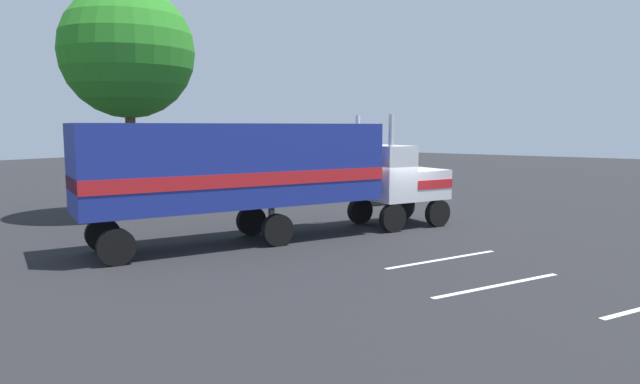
% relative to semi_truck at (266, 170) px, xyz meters
% --- Properties ---
extents(ground_plane, '(120.00, 120.00, 0.00)m').
position_rel_semi_truck_xyz_m(ground_plane, '(4.80, -2.85, -2.52)').
color(ground_plane, '#232326').
extents(lane_stripe_near, '(4.11, 1.86, 0.01)m').
position_rel_semi_truck_xyz_m(lane_stripe_near, '(0.86, -6.35, -2.52)').
color(lane_stripe_near, silver).
rests_on(lane_stripe_near, ground_plane).
extents(lane_stripe_mid, '(4.06, 1.99, 0.01)m').
position_rel_semi_truck_xyz_m(lane_stripe_mid, '(-0.95, -8.64, -2.52)').
color(lane_stripe_mid, silver).
rests_on(lane_stripe_mid, ground_plane).
extents(semi_truck, '(13.95, 8.05, 4.50)m').
position_rel_semi_truck_xyz_m(semi_truck, '(0.00, 0.00, 0.00)').
color(semi_truck, silver).
rests_on(semi_truck, ground_plane).
extents(person_bystander, '(0.34, 0.46, 1.63)m').
position_rel_semi_truck_xyz_m(person_bystander, '(2.79, 2.16, -1.63)').
color(person_bystander, '#2D3347').
rests_on(person_bystander, ground_plane).
extents(tree_center, '(5.79, 5.79, 10.20)m').
position_rel_semi_truck_xyz_m(tree_center, '(0.54, 8.41, 4.75)').
color(tree_center, brown).
rests_on(tree_center, ground_plane).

